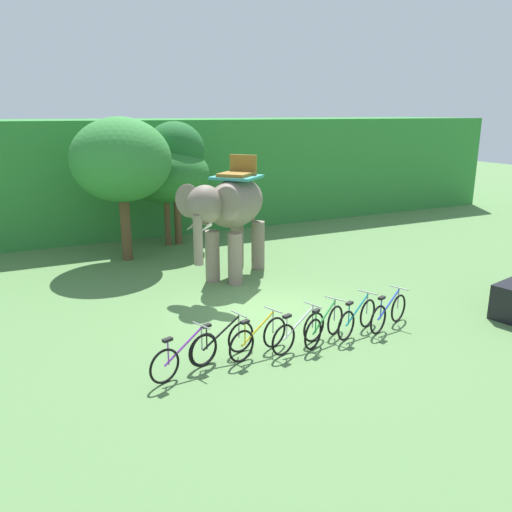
{
  "coord_description": "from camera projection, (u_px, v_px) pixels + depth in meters",
  "views": [
    {
      "loc": [
        -5.87,
        -11.13,
        5.07
      ],
      "look_at": [
        0.05,
        1.0,
        1.3
      ],
      "focal_mm": 36.2,
      "sensor_mm": 36.0,
      "label": 1
    }
  ],
  "objects": [
    {
      "name": "bike_purple",
      "position": [
        185.0,
        356.0,
        10.26
      ],
      "size": [
        1.62,
        0.73,
        0.92
      ],
      "color": "black",
      "rests_on": "ground"
    },
    {
      "name": "bike_green",
      "position": [
        324.0,
        326.0,
        11.72
      ],
      "size": [
        1.55,
        0.85,
        0.92
      ],
      "color": "black",
      "rests_on": "ground"
    },
    {
      "name": "bike_yellow",
      "position": [
        258.0,
        338.0,
        11.1
      ],
      "size": [
        1.64,
        0.69,
        0.92
      ],
      "color": "black",
      "rests_on": "ground"
    },
    {
      "name": "ground_plane",
      "position": [
        271.0,
        313.0,
        13.47
      ],
      "size": [
        80.0,
        80.0,
        0.0
      ],
      "primitive_type": "plane",
      "color": "#567F47"
    },
    {
      "name": "tree_far_left",
      "position": [
        121.0,
        160.0,
        17.47
      ],
      "size": [
        3.4,
        3.4,
        4.94
      ],
      "color": "brown",
      "rests_on": "ground"
    },
    {
      "name": "bike_blue",
      "position": [
        389.0,
        313.0,
        12.48
      ],
      "size": [
        1.61,
        0.75,
        0.92
      ],
      "color": "black",
      "rests_on": "ground"
    },
    {
      "name": "tree_far_right",
      "position": [
        175.0,
        151.0,
        19.63
      ],
      "size": [
        2.25,
        2.25,
        4.75
      ],
      "color": "brown",
      "rests_on": "ground"
    },
    {
      "name": "elephant",
      "position": [
        231.0,
        209.0,
        15.82
      ],
      "size": [
        3.8,
        3.54,
        3.78
      ],
      "color": "gray",
      "rests_on": "ground"
    },
    {
      "name": "bike_black",
      "position": [
        222.0,
        342.0,
        10.88
      ],
      "size": [
        1.67,
        0.61,
        0.92
      ],
      "color": "black",
      "rests_on": "ground"
    },
    {
      "name": "tree_center_right",
      "position": [
        165.0,
        174.0,
        19.68
      ],
      "size": [
        3.37,
        3.37,
        3.89
      ],
      "color": "brown",
      "rests_on": "ground"
    },
    {
      "name": "foliage_hedge",
      "position": [
        145.0,
        173.0,
        23.77
      ],
      "size": [
        36.0,
        6.0,
        4.76
      ],
      "primitive_type": "cube",
      "color": "#338438",
      "rests_on": "ground"
    },
    {
      "name": "bike_white",
      "position": [
        299.0,
        332.0,
        11.39
      ],
      "size": [
        1.65,
        0.67,
        0.92
      ],
      "color": "black",
      "rests_on": "ground"
    },
    {
      "name": "bike_teal",
      "position": [
        357.0,
        318.0,
        12.16
      ],
      "size": [
        1.59,
        0.79,
        0.92
      ],
      "color": "black",
      "rests_on": "ground"
    }
  ]
}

